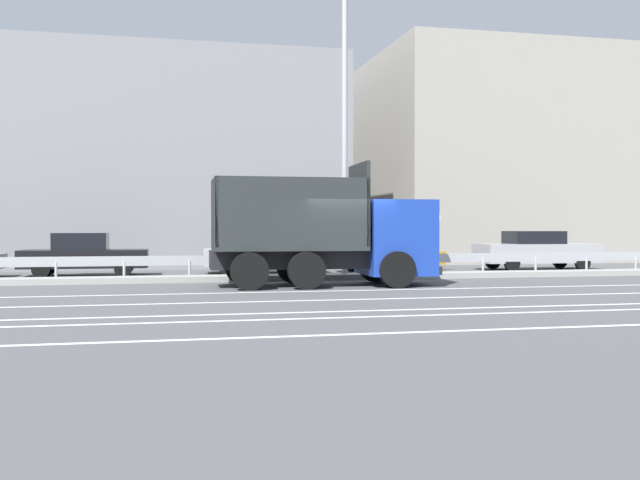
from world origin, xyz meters
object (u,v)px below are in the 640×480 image
(street_lamp_1, at_px, (346,101))
(parked_car_5, at_px, (387,256))
(median_road_sign, at_px, (428,238))
(parked_car_3, at_px, (84,255))
(parked_car_4, at_px, (264,254))
(dump_truck, at_px, (348,241))
(parked_car_6, at_px, (536,250))

(street_lamp_1, height_order, parked_car_5, street_lamp_1)
(median_road_sign, xyz_separation_m, street_lamp_1, (-2.94, -0.18, 4.51))
(median_road_sign, xyz_separation_m, parked_car_5, (-0.30, 3.52, -0.72))
(parked_car_3, relative_size, parked_car_4, 0.97)
(dump_truck, distance_m, parked_car_3, 10.08)
(parked_car_3, distance_m, parked_car_5, 11.16)
(parked_car_4, xyz_separation_m, parked_car_6, (11.11, -0.20, 0.05))
(parked_car_4, bearing_deg, parked_car_6, -86.13)
(median_road_sign, relative_size, street_lamp_1, 0.23)
(street_lamp_1, xyz_separation_m, parked_car_5, (2.64, 3.69, -5.23))
(street_lamp_1, bearing_deg, median_road_sign, 3.43)
(dump_truck, bearing_deg, parked_car_4, -164.59)
(street_lamp_1, distance_m, parked_car_5, 6.93)
(parked_car_5, bearing_deg, parked_car_4, -93.15)
(parked_car_4, height_order, parked_car_5, parked_car_4)
(parked_car_3, bearing_deg, street_lamp_1, 67.62)
(median_road_sign, bearing_deg, parked_car_3, 162.76)
(median_road_sign, height_order, parked_car_6, median_road_sign)
(dump_truck, relative_size, parked_car_4, 1.46)
(parked_car_3, height_order, parked_car_4, parked_car_3)
(dump_truck, relative_size, parked_car_6, 1.34)
(parked_car_3, bearing_deg, parked_car_6, 91.53)
(dump_truck, relative_size, street_lamp_1, 0.62)
(median_road_sign, bearing_deg, parked_car_5, 94.84)
(median_road_sign, relative_size, parked_car_3, 0.57)
(street_lamp_1, xyz_separation_m, parked_car_4, (-2.11, 4.01, -5.13))
(parked_car_4, bearing_deg, median_road_sign, -122.30)
(median_road_sign, height_order, parked_car_3, median_road_sign)
(dump_truck, distance_m, street_lamp_1, 5.21)
(street_lamp_1, xyz_separation_m, parked_car_6, (9.00, 3.81, -5.07))
(parked_car_4, relative_size, parked_car_6, 0.92)
(dump_truck, bearing_deg, parked_car_5, 154.38)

